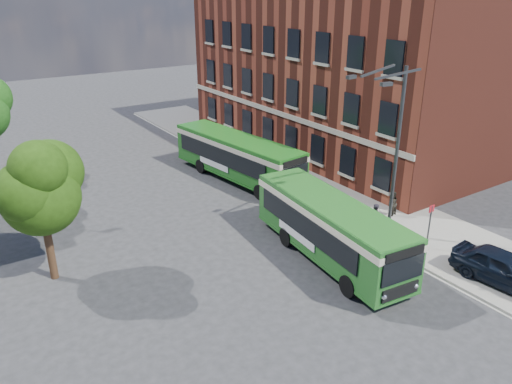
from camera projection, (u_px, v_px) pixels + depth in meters
ground at (288, 247)px, 25.70m from camera, size 120.00×120.00×0.00m
pavement at (298, 174)px, 35.41m from camera, size 6.00×48.00×0.15m
kerb_line at (263, 184)px, 33.87m from camera, size 0.12×48.00×0.01m
brick_office at (340, 61)px, 39.42m from camera, size 12.10×26.00×14.20m
street_lamp at (392, 152)px, 24.81m from camera, size 2.96×2.38×9.00m
bus_stop_sign at (429, 224)px, 24.77m from camera, size 0.35×0.08×2.52m
bus_front at (330, 225)px, 23.97m from camera, size 3.53×10.11×3.02m
bus_rear at (237, 154)px, 34.01m from camera, size 3.91×11.42×3.02m
parked_car at (503, 268)px, 22.05m from camera, size 2.26×4.68×1.54m
pedestrian_a at (374, 219)px, 26.52m from camera, size 0.74×0.71×1.70m
pedestrian_b at (392, 204)px, 28.67m from camera, size 0.78×0.65×1.45m
tree_left at (40, 186)px, 21.27m from camera, size 3.99×3.79×6.73m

